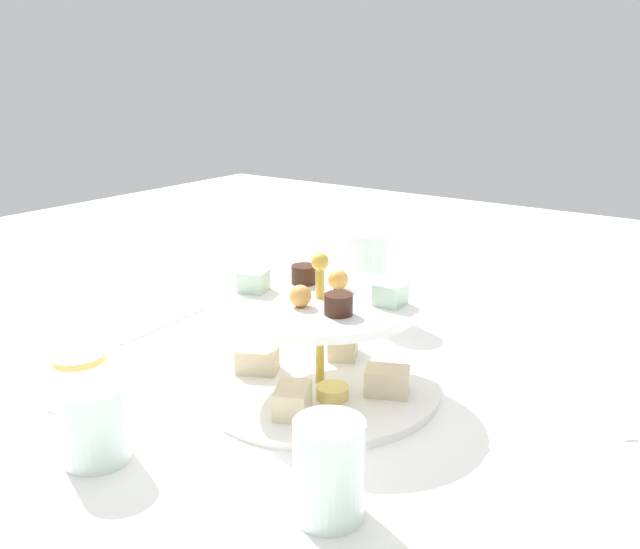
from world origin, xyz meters
The scene contains 8 objects.
ground_plane centered at (0.00, 0.00, 0.00)m, with size 2.40×2.40×0.00m, color white.
tiered_serving_stand centered at (0.00, 0.00, 0.05)m, with size 0.28×0.28×0.16m.
water_glass_tall_right centered at (-0.09, 0.24, 0.06)m, with size 0.07×0.07×0.13m, color silver.
water_glass_short_left centered at (-0.09, -0.24, 0.04)m, with size 0.06×0.06×0.08m, color silver.
teacup_with_saucer centered at (-0.21, -0.17, 0.02)m, with size 0.09×0.09×0.05m.
butter_knife_left centered at (0.27, 0.15, 0.00)m, with size 0.17×0.01×0.00m, color silver.
butter_knife_right centered at (-0.31, 0.04, 0.00)m, with size 0.17×0.01×0.00m, color silver.
water_glass_mid_back centered at (0.14, -0.18, 0.04)m, with size 0.06×0.06×0.09m, color silver.
Camera 1 is at (0.42, -0.59, 0.36)m, focal length 38.38 mm.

